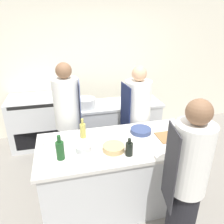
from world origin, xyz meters
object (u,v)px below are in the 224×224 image
Objects in this scene: chef_at_prep_near at (186,183)px; stockpot at (86,103)px; chef_at_stove at (68,122)px; bottle_wine at (129,149)px; bowl_mixing_large at (141,131)px; bowl_prep_small at (54,141)px; bottle_olive_oil at (83,130)px; chef_at_pass_far at (137,120)px; bowl_wooden_salad at (114,148)px; bottle_cooking_oil at (179,142)px; bowl_ceramic_blue at (83,148)px; bottle_vinegar at (60,150)px; oven_range at (38,121)px.

chef_at_prep_near is 5.33× the size of stockpot.
chef_at_stove is 1.19m from bottle_wine.
bowl_prep_small reaches higher than bowl_mixing_large.
bottle_olive_oil is 1.24× the size of bottle_wine.
chef_at_stove is 1.05× the size of chef_at_pass_far.
chef_at_pass_far is at bearing -35.35° from stockpot.
chef_at_stove is at bearing -127.43° from stockpot.
bowl_wooden_salad reaches higher than bowl_mixing_large.
bottle_olive_oil is 1.17× the size of bottle_cooking_oil.
bottle_wine is at bearing -79.07° from stockpot.
bottle_olive_oil reaches higher than bowl_prep_small.
bottle_cooking_oil is (1.16, -1.04, 0.11)m from chef_at_stove.
chef_at_pass_far is 0.52m from bowl_mixing_large.
bottle_wine is at bearing -22.39° from bowl_ceramic_blue.
stockpot is (-0.85, 1.45, -0.00)m from bottle_cooking_oil.
chef_at_prep_near is at bearing -83.65° from bowl_mixing_large.
bowl_mixing_large is 0.99× the size of bowl_prep_small.
bottle_vinegar is at bearing 73.28° from chef_at_prep_near.
bowl_wooden_salad is (0.98, -1.87, 0.45)m from oven_range.
bottle_olive_oil is (0.68, -1.50, 0.52)m from oven_range.
bottle_olive_oil is 1.02× the size of bowl_wooden_salad.
chef_at_prep_near is 1.43m from chef_at_pass_far.
chef_at_stove is 5.48× the size of stockpot.
chef_at_prep_near is 0.65m from bottle_wine.
bowl_mixing_large is 0.81m from bowl_ceramic_blue.
bottle_wine is 1.15× the size of bowl_ceramic_blue.
bowl_ceramic_blue reaches higher than oven_range.
bottle_vinegar is at bearing -4.98° from chef_at_stove.
chef_at_pass_far is 6.66× the size of bowl_wooden_salad.
chef_at_prep_near is 2.05m from stockpot.
bowl_wooden_salad is (0.58, 0.02, -0.08)m from bottle_vinegar.
bottle_wine is at bearing -28.72° from bowl_prep_small.
bottle_wine is at bearing 50.80° from chef_at_prep_near.
bottle_olive_oil is 0.90× the size of bottle_vinegar.
bottle_vinegar is (-0.28, -0.39, 0.01)m from bottle_olive_oil.
bowl_wooden_salad is (-0.55, 0.62, 0.08)m from chef_at_prep_near.
bowl_ceramic_blue is 0.56× the size of stockpot.
chef_at_prep_near is at bearing 174.82° from chef_at_pass_far.
chef_at_prep_near is 7.82× the size of bottle_cooking_oil.
chef_at_pass_far is (1.02, -0.09, -0.05)m from chef_at_stove.
chef_at_prep_near is at bearing -37.81° from bowl_prep_small.
bottle_cooking_oil is at bearing -59.20° from bowl_mixing_large.
bottle_olive_oil is (0.15, -0.53, 0.12)m from chef_at_stove.
bottle_vinegar reaches higher than stockpot.
bottle_olive_oil reaches higher than bowl_mixing_large.
bowl_wooden_salad is (0.45, -0.90, 0.06)m from chef_at_stove.
chef_at_stove reaches higher than bottle_vinegar.
bottle_vinegar is 1.04× the size of bowl_prep_small.
bottle_cooking_oil is 0.80× the size of bowl_prep_small.
chef_at_pass_far is at bearing -34.66° from oven_range.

